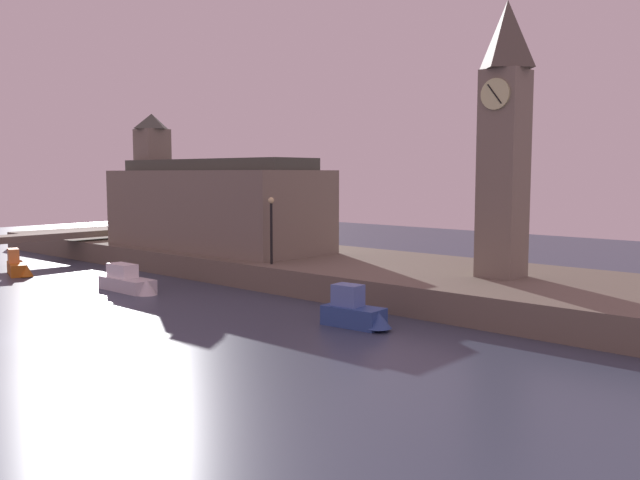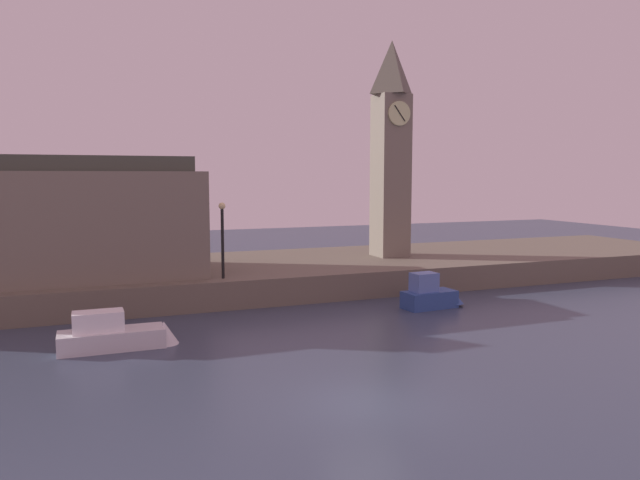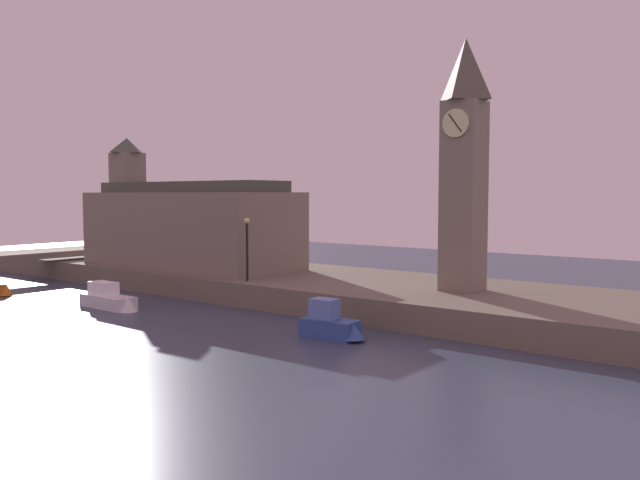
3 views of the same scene
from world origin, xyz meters
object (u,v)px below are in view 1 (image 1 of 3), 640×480
object	(u,v)px
parliament_hall	(211,204)
streetlamp	(271,223)
boat_tour_blue	(357,312)
boat_patrol_orange	(17,266)
clock_tower	(504,135)
boat_ferry_white	(130,282)

from	to	relation	value
parliament_hall	streetlamp	size ratio (longest dim) A/B	4.45
parliament_hall	boat_tour_blue	distance (m)	21.86
boat_tour_blue	boat_patrol_orange	world-z (taller)	boat_tour_blue
clock_tower	streetlamp	xyz separation A→B (m)	(-12.40, -4.77, -4.86)
clock_tower	parliament_hall	xyz separation A→B (m)	(-22.36, -1.33, -4.17)
streetlamp	boat_ferry_white	xyz separation A→B (m)	(-5.51, -6.15, -3.43)
streetlamp	boat_ferry_white	world-z (taller)	streetlamp
boat_patrol_orange	boat_ferry_white	bearing A→B (deg)	8.34
clock_tower	streetlamp	world-z (taller)	clock_tower
boat_patrol_orange	parliament_hall	bearing A→B (deg)	58.58
clock_tower	boat_tour_blue	xyz separation A→B (m)	(-2.32, -9.09, -8.18)
parliament_hall	streetlamp	world-z (taller)	parliament_hall
clock_tower	boat_ferry_white	xyz separation A→B (m)	(-17.92, -10.92, -8.29)
streetlamp	boat_patrol_orange	distance (m)	18.86
boat_patrol_orange	clock_tower	bearing A→B (deg)	23.28
streetlamp	parliament_hall	bearing A→B (deg)	160.98
parliament_hall	boat_tour_blue	world-z (taller)	parliament_hall
parliament_hall	streetlamp	distance (m)	10.55
clock_tower	boat_patrol_orange	distance (m)	32.87
streetlamp	boat_tour_blue	xyz separation A→B (m)	(10.09, -4.32, -3.32)
parliament_hall	boat_tour_blue	size ratio (longest dim) A/B	5.05
boat_tour_blue	boat_ferry_white	bearing A→B (deg)	-173.31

